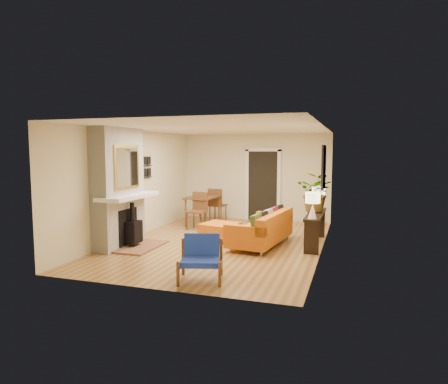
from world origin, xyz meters
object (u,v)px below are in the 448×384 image
(console_table, at_px, (315,220))
(ottoman, at_px, (220,230))
(lamp_near, at_px, (313,202))
(blue_chair, at_px, (201,255))
(houseplant, at_px, (316,192))
(lamp_far, at_px, (319,195))
(dining_table, at_px, (205,202))
(sofa, at_px, (264,229))

(console_table, bearing_deg, ottoman, -176.70)
(ottoman, xyz_separation_m, lamp_near, (2.20, -0.63, 0.84))
(ottoman, height_order, blue_chair, blue_chair)
(houseplant, bearing_deg, lamp_far, 88.79)
(ottoman, bearing_deg, lamp_near, -15.93)
(lamp_far, bearing_deg, dining_table, 165.17)
(blue_chair, bearing_deg, dining_table, 109.90)
(ottoman, bearing_deg, sofa, -10.24)
(houseplant, bearing_deg, sofa, -154.17)
(ottoman, distance_m, lamp_far, 2.49)
(dining_table, xyz_separation_m, lamp_far, (3.19, -0.85, 0.41))
(dining_table, distance_m, lamp_near, 3.94)
(blue_chair, height_order, houseplant, houseplant)
(lamp_far, height_order, houseplant, houseplant)
(sofa, xyz_separation_m, ottoman, (-1.11, 0.20, -0.13))
(console_table, distance_m, houseplant, 0.62)
(lamp_near, bearing_deg, dining_table, 144.62)
(sofa, relative_size, lamp_near, 4.01)
(blue_chair, distance_m, lamp_near, 2.80)
(lamp_far, bearing_deg, sofa, -137.56)
(console_table, bearing_deg, lamp_near, -90.00)
(blue_chair, relative_size, dining_table, 0.46)
(ottoman, bearing_deg, dining_table, 121.15)
(dining_table, xyz_separation_m, lamp_near, (3.19, -2.27, 0.41))
(ottoman, relative_size, lamp_far, 1.72)
(console_table, height_order, lamp_near, lamp_near)
(blue_chair, relative_size, houseplant, 0.96)
(lamp_near, height_order, lamp_far, same)
(ottoman, xyz_separation_m, dining_table, (-0.99, 1.64, 0.42))
(sofa, height_order, console_table, sofa)
(houseplant, bearing_deg, dining_table, 157.50)
(ottoman, relative_size, blue_chair, 1.08)
(blue_chair, bearing_deg, ottoman, 102.55)
(dining_table, bearing_deg, ottoman, -58.85)
(blue_chair, bearing_deg, houseplant, 63.83)
(dining_table, height_order, houseplant, houseplant)
(blue_chair, bearing_deg, lamp_far, 66.71)
(houseplant, bearing_deg, blue_chair, -116.17)
(lamp_near, bearing_deg, sofa, 158.56)
(ottoman, bearing_deg, console_table, 3.30)
(blue_chair, relative_size, lamp_near, 1.58)
(dining_table, distance_m, houseplant, 3.49)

